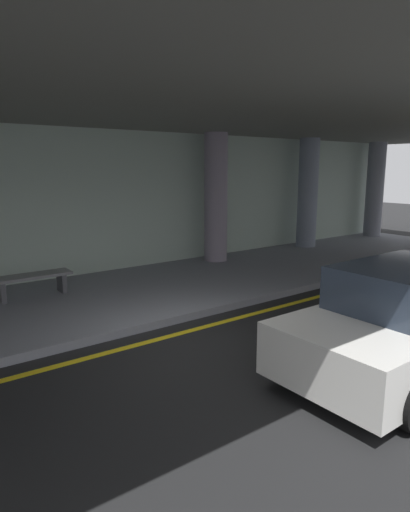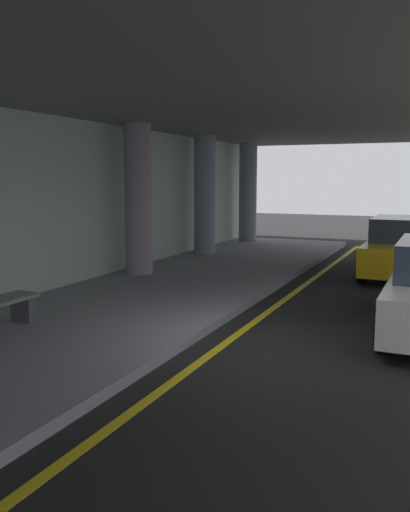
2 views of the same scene
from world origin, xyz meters
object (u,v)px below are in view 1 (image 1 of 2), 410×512
(support_column_left_mid, at_px, (216,198))
(support_column_center, at_px, (308,193))
(support_column_right_mid, at_px, (375,190))
(car_white, at_px, (409,321))
(bench_metal, at_px, (32,280))

(support_column_left_mid, bearing_deg, support_column_center, 0.00)
(support_column_center, xyz_separation_m, support_column_right_mid, (4.00, 0.00, 0.00))
(car_white, xyz_separation_m, bench_metal, (-3.32, 6.42, -0.21))
(support_column_right_mid, relative_size, car_white, 0.89)
(support_column_center, distance_m, car_white, 9.42)
(bench_metal, bearing_deg, support_column_right_mid, 2.70)
(car_white, bearing_deg, support_column_center, 48.68)
(support_column_center, bearing_deg, bench_metal, -176.16)
(support_column_left_mid, bearing_deg, support_column_right_mid, 0.00)
(support_column_left_mid, distance_m, support_column_center, 4.00)
(support_column_right_mid, height_order, car_white, support_column_right_mid)
(support_column_right_mid, distance_m, car_white, 12.40)
(support_column_right_mid, bearing_deg, bench_metal, -177.30)
(support_column_center, height_order, bench_metal, support_column_center)
(support_column_center, relative_size, car_white, 0.89)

